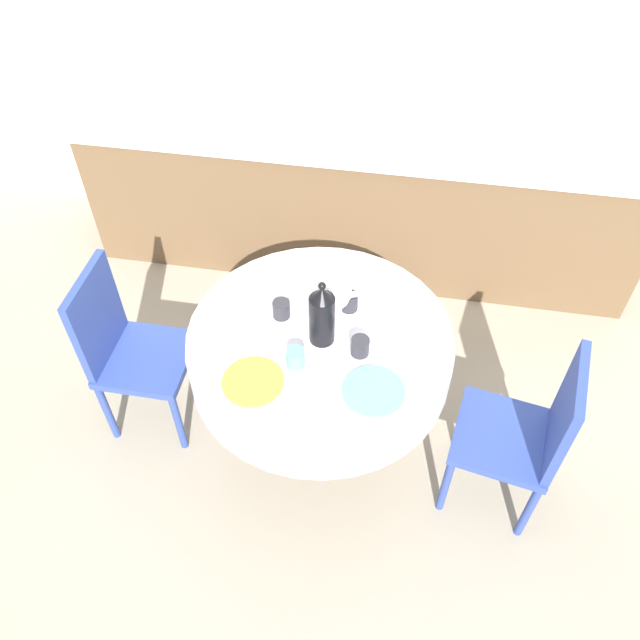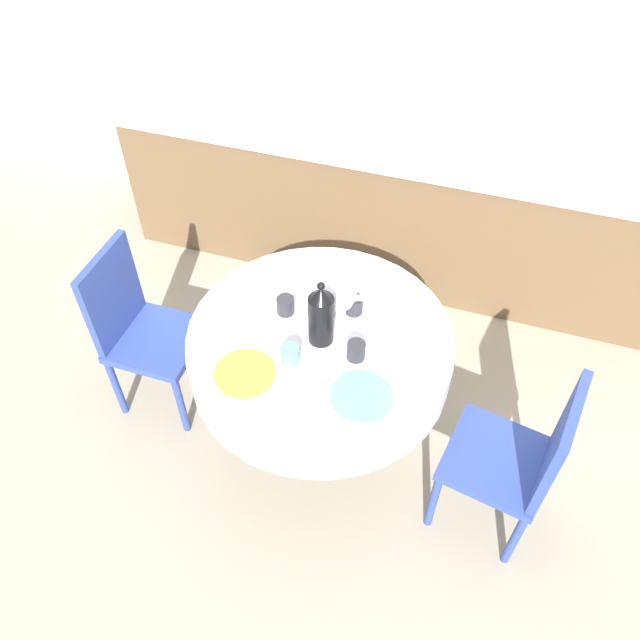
{
  "view_description": "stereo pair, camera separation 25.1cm",
  "coord_description": "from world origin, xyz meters",
  "px_view_note": "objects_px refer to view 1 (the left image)",
  "views": [
    {
      "loc": [
        0.3,
        -1.7,
        2.66
      ],
      "look_at": [
        0.0,
        0.0,
        0.83
      ],
      "focal_mm": 35.0,
      "sensor_mm": 36.0,
      "label": 1
    },
    {
      "loc": [
        0.54,
        -1.64,
        2.66
      ],
      "look_at": [
        0.0,
        0.0,
        0.83
      ],
      "focal_mm": 35.0,
      "sensor_mm": 36.0,
      "label": 2
    }
  ],
  "objects_px": {
    "chair_right": "(127,346)",
    "coffee_carafe": "(322,315)",
    "chair_left": "(527,432)",
    "teapot": "(334,293)"
  },
  "relations": [
    {
      "from": "chair_left",
      "to": "coffee_carafe",
      "type": "height_order",
      "value": "coffee_carafe"
    },
    {
      "from": "chair_right",
      "to": "teapot",
      "type": "xyz_separation_m",
      "value": [
        0.93,
        0.16,
        0.35
      ]
    },
    {
      "from": "chair_right",
      "to": "coffee_carafe",
      "type": "relative_size",
      "value": 2.88
    },
    {
      "from": "coffee_carafe",
      "to": "chair_right",
      "type": "bearing_deg",
      "value": 178.45
    },
    {
      "from": "teapot",
      "to": "chair_left",
      "type": "bearing_deg",
      "value": -20.38
    },
    {
      "from": "chair_left",
      "to": "chair_right",
      "type": "relative_size",
      "value": 1.0
    },
    {
      "from": "chair_left",
      "to": "coffee_carafe",
      "type": "bearing_deg",
      "value": 91.6
    },
    {
      "from": "chair_right",
      "to": "coffee_carafe",
      "type": "xyz_separation_m",
      "value": [
        0.91,
        -0.02,
        0.4
      ]
    },
    {
      "from": "chair_right",
      "to": "teapot",
      "type": "height_order",
      "value": "teapot"
    },
    {
      "from": "coffee_carafe",
      "to": "teapot",
      "type": "distance_m",
      "value": 0.19
    }
  ]
}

